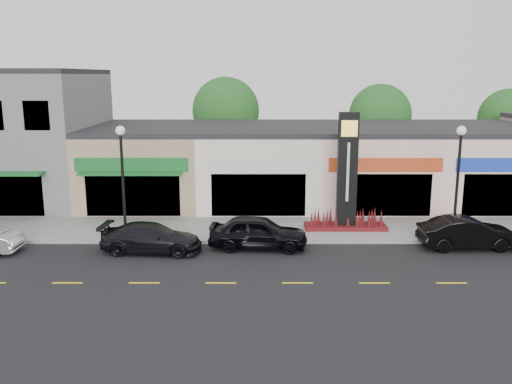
{
  "coord_description": "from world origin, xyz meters",
  "views": [
    {
      "loc": [
        -1.61,
        -22.88,
        7.95
      ],
      "look_at": [
        -1.63,
        4.0,
        2.12
      ],
      "focal_mm": 38.0,
      "sensor_mm": 36.0,
      "label": 1
    }
  ],
  "objects_px": {
    "pylon_sign": "(347,188)",
    "car_dark_sedan": "(151,238)",
    "lamp_east_near": "(458,171)",
    "car_black_sedan": "(258,232)",
    "lamp_west_near": "(122,171)",
    "car_black_conv": "(468,233)"
  },
  "relations": [
    {
      "from": "pylon_sign",
      "to": "car_dark_sedan",
      "type": "relative_size",
      "value": 1.31
    },
    {
      "from": "car_black_conv",
      "to": "car_black_sedan",
      "type": "bearing_deg",
      "value": 88.9
    },
    {
      "from": "lamp_east_near",
      "to": "car_dark_sedan",
      "type": "distance_m",
      "value": 14.78
    },
    {
      "from": "lamp_east_near",
      "to": "car_black_conv",
      "type": "xyz_separation_m",
      "value": [
        0.24,
        -1.14,
        -2.74
      ]
    },
    {
      "from": "car_black_conv",
      "to": "pylon_sign",
      "type": "bearing_deg",
      "value": 60.44
    },
    {
      "from": "lamp_west_near",
      "to": "pylon_sign",
      "type": "distance_m",
      "value": 11.19
    },
    {
      "from": "car_dark_sedan",
      "to": "car_black_conv",
      "type": "xyz_separation_m",
      "value": [
        14.66,
        0.55,
        0.07
      ]
    },
    {
      "from": "car_black_conv",
      "to": "lamp_west_near",
      "type": "bearing_deg",
      "value": 84.82
    },
    {
      "from": "car_black_sedan",
      "to": "car_dark_sedan",
      "type": "bearing_deg",
      "value": 100.94
    },
    {
      "from": "lamp_west_near",
      "to": "lamp_east_near",
      "type": "bearing_deg",
      "value": 0.0
    },
    {
      "from": "pylon_sign",
      "to": "car_dark_sedan",
      "type": "xyz_separation_m",
      "value": [
        -9.41,
        -3.38,
        -1.61
      ]
    },
    {
      "from": "lamp_east_near",
      "to": "pylon_sign",
      "type": "height_order",
      "value": "pylon_sign"
    },
    {
      "from": "pylon_sign",
      "to": "car_black_sedan",
      "type": "bearing_deg",
      "value": -147.88
    },
    {
      "from": "car_dark_sedan",
      "to": "car_black_sedan",
      "type": "height_order",
      "value": "car_black_sedan"
    },
    {
      "from": "lamp_east_near",
      "to": "car_dark_sedan",
      "type": "relative_size",
      "value": 1.19
    },
    {
      "from": "car_dark_sedan",
      "to": "car_black_conv",
      "type": "relative_size",
      "value": 1.03
    },
    {
      "from": "lamp_east_near",
      "to": "pylon_sign",
      "type": "relative_size",
      "value": 0.91
    },
    {
      "from": "lamp_east_near",
      "to": "car_black_sedan",
      "type": "relative_size",
      "value": 1.2
    },
    {
      "from": "lamp_east_near",
      "to": "car_black_conv",
      "type": "relative_size",
      "value": 1.22
    },
    {
      "from": "lamp_west_near",
      "to": "pylon_sign",
      "type": "height_order",
      "value": "pylon_sign"
    },
    {
      "from": "lamp_west_near",
      "to": "car_black_conv",
      "type": "distance_m",
      "value": 16.51
    },
    {
      "from": "lamp_east_near",
      "to": "car_black_conv",
      "type": "height_order",
      "value": "lamp_east_near"
    }
  ]
}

